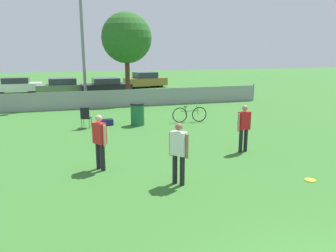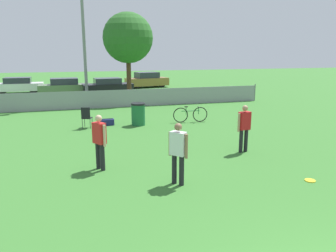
# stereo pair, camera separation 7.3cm
# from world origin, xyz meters

# --- Properties ---
(fence_backline) EXTENTS (18.44, 0.07, 1.21)m
(fence_backline) POSITION_xyz_m (0.00, 18.00, 0.55)
(fence_backline) COLOR gray
(fence_backline) RESTS_ON ground_plane
(light_pole) EXTENTS (0.90, 0.36, 10.17)m
(light_pole) POSITION_xyz_m (-2.37, 19.95, 5.88)
(light_pole) COLOR gray
(light_pole) RESTS_ON ground_plane
(tree_near_pole) EXTENTS (3.41, 3.41, 6.06)m
(tree_near_pole) POSITION_xyz_m (0.55, 20.32, 4.34)
(tree_near_pole) COLOR #4C331E
(tree_near_pole) RESTS_ON ground_plane
(player_defender_red) EXTENTS (0.55, 0.29, 1.63)m
(player_defender_red) POSITION_xyz_m (2.10, 7.20, 0.94)
(player_defender_red) COLOR black
(player_defender_red) RESTS_ON ground_plane
(player_receiver_white) EXTENTS (0.43, 0.45, 1.63)m
(player_receiver_white) POSITION_xyz_m (-0.99, 5.14, 0.94)
(player_receiver_white) COLOR black
(player_receiver_white) RESTS_ON ground_plane
(player_thrower_red) EXTENTS (0.39, 0.49, 1.63)m
(player_thrower_red) POSITION_xyz_m (-2.81, 6.86, 0.94)
(player_thrower_red) COLOR black
(player_thrower_red) RESTS_ON ground_plane
(frisbee_disc) EXTENTS (0.28, 0.28, 0.03)m
(frisbee_disc) POSITION_xyz_m (2.48, 4.30, 0.01)
(frisbee_disc) COLOR yellow
(frisbee_disc) RESTS_ON ground_plane
(folding_chair_sideline) EXTENTS (0.52, 0.52, 0.97)m
(folding_chair_sideline) POSITION_xyz_m (-2.85, 12.56, 0.55)
(folding_chair_sideline) COLOR #333338
(folding_chair_sideline) RESTS_ON ground_plane
(bicycle_sideline) EXTENTS (1.73, 0.44, 0.80)m
(bicycle_sideline) POSITION_xyz_m (2.13, 12.40, 0.39)
(bicycle_sideline) COLOR black
(bicycle_sideline) RESTS_ON ground_plane
(trash_bin) EXTENTS (0.67, 0.67, 1.05)m
(trash_bin) POSITION_xyz_m (-0.47, 12.49, 0.53)
(trash_bin) COLOR #1E6638
(trash_bin) RESTS_ON ground_plane
(gear_bag_sideline) EXTENTS (0.63, 0.35, 0.31)m
(gear_bag_sideline) POSITION_xyz_m (-1.89, 12.94, 0.14)
(gear_bag_sideline) COLOR navy
(gear_bag_sideline) RESTS_ON ground_plane
(parked_car_white) EXTENTS (4.02, 1.69, 1.33)m
(parked_car_white) POSITION_xyz_m (-7.57, 27.90, 0.66)
(parked_car_white) COLOR black
(parked_car_white) RESTS_ON ground_plane
(parked_car_olive) EXTENTS (4.14, 1.81, 1.35)m
(parked_car_olive) POSITION_xyz_m (-3.82, 25.68, 0.65)
(parked_car_olive) COLOR black
(parked_car_olive) RESTS_ON ground_plane
(parked_car_dark) EXTENTS (4.17, 1.97, 1.33)m
(parked_car_dark) POSITION_xyz_m (-0.40, 25.02, 0.67)
(parked_car_dark) COLOR black
(parked_car_dark) RESTS_ON ground_plane
(parked_car_tan) EXTENTS (4.32, 2.50, 1.50)m
(parked_car_tan) POSITION_xyz_m (4.01, 29.39, 0.72)
(parked_car_tan) COLOR black
(parked_car_tan) RESTS_ON ground_plane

